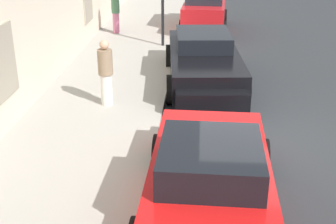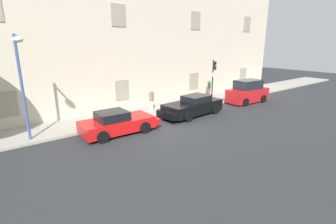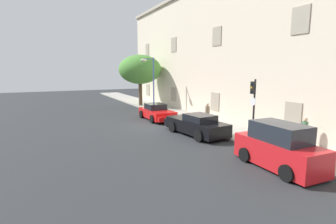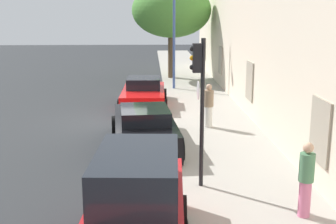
{
  "view_description": "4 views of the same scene",
  "coord_description": "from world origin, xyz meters",
  "px_view_note": "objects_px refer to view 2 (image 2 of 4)",
  "views": [
    {
      "loc": [
        -8.79,
        1.28,
        4.39
      ],
      "look_at": [
        -1.27,
        1.83,
        1.15
      ],
      "focal_mm": 49.44,
      "sensor_mm": 36.0,
      "label": 1
    },
    {
      "loc": [
        -8.5,
        -11.46,
        5.07
      ],
      "look_at": [
        0.85,
        0.72,
        0.76
      ],
      "focal_mm": 26.58,
      "sensor_mm": 36.0,
      "label": 2
    },
    {
      "loc": [
        17.07,
        -7.77,
        4.14
      ],
      "look_at": [
        -0.49,
        1.12,
        0.94
      ],
      "focal_mm": 27.12,
      "sensor_mm": 36.0,
      "label": 3
    },
    {
      "loc": [
        17.06,
        1.41,
        4.31
      ],
      "look_at": [
        2.0,
        2.0,
        0.84
      ],
      "focal_mm": 47.41,
      "sensor_mm": 36.0,
      "label": 4
    }
  ],
  "objects_px": {
    "street_lamp": "(20,69)",
    "pedestrian_admiring": "(151,100)",
    "sportscar_yellow_flank": "(191,107)",
    "pedestrian_strolling": "(209,88)",
    "sportscar_red_lead": "(120,123)",
    "traffic_light": "(214,74)",
    "hatchback_parked": "(248,92)"
  },
  "relations": [
    {
      "from": "sportscar_yellow_flank",
      "to": "traffic_light",
      "type": "bearing_deg",
      "value": 20.22
    },
    {
      "from": "hatchback_parked",
      "to": "traffic_light",
      "type": "xyz_separation_m",
      "value": [
        -2.93,
        1.37,
        1.68
      ]
    },
    {
      "from": "sportscar_red_lead",
      "to": "hatchback_parked",
      "type": "bearing_deg",
      "value": 0.38
    },
    {
      "from": "sportscar_yellow_flank",
      "to": "hatchback_parked",
      "type": "distance_m",
      "value": 6.62
    },
    {
      "from": "street_lamp",
      "to": "traffic_light",
      "type": "bearing_deg",
      "value": 1.23
    },
    {
      "from": "sportscar_yellow_flank",
      "to": "traffic_light",
      "type": "height_order",
      "value": "traffic_light"
    },
    {
      "from": "pedestrian_strolling",
      "to": "traffic_light",
      "type": "bearing_deg",
      "value": -130.45
    },
    {
      "from": "street_lamp",
      "to": "sportscar_red_lead",
      "type": "bearing_deg",
      "value": -14.67
    },
    {
      "from": "sportscar_red_lead",
      "to": "sportscar_yellow_flank",
      "type": "height_order",
      "value": "sportscar_yellow_flank"
    },
    {
      "from": "pedestrian_strolling",
      "to": "sportscar_yellow_flank",
      "type": "bearing_deg",
      "value": -147.99
    },
    {
      "from": "sportscar_red_lead",
      "to": "pedestrian_admiring",
      "type": "bearing_deg",
      "value": 32.24
    },
    {
      "from": "hatchback_parked",
      "to": "pedestrian_strolling",
      "type": "xyz_separation_m",
      "value": [
        -1.2,
        3.39,
        0.08
      ]
    },
    {
      "from": "sportscar_red_lead",
      "to": "street_lamp",
      "type": "distance_m",
      "value": 5.61
    },
    {
      "from": "hatchback_parked",
      "to": "street_lamp",
      "type": "bearing_deg",
      "value": 176.32
    },
    {
      "from": "sportscar_red_lead",
      "to": "street_lamp",
      "type": "relative_size",
      "value": 0.85
    },
    {
      "from": "street_lamp",
      "to": "pedestrian_admiring",
      "type": "xyz_separation_m",
      "value": [
        8.25,
        1.26,
        -2.9
      ]
    },
    {
      "from": "hatchback_parked",
      "to": "street_lamp",
      "type": "distance_m",
      "value": 17.0
    },
    {
      "from": "sportscar_red_lead",
      "to": "pedestrian_strolling",
      "type": "distance_m",
      "value": 11.63
    },
    {
      "from": "sportscar_yellow_flank",
      "to": "pedestrian_strolling",
      "type": "height_order",
      "value": "pedestrian_strolling"
    },
    {
      "from": "hatchback_parked",
      "to": "pedestrian_strolling",
      "type": "height_order",
      "value": "hatchback_parked"
    },
    {
      "from": "traffic_light",
      "to": "street_lamp",
      "type": "xyz_separation_m",
      "value": [
        -13.78,
        -0.3,
        1.28
      ]
    },
    {
      "from": "traffic_light",
      "to": "pedestrian_admiring",
      "type": "distance_m",
      "value": 5.84
    },
    {
      "from": "traffic_light",
      "to": "pedestrian_strolling",
      "type": "distance_m",
      "value": 3.1
    },
    {
      "from": "hatchback_parked",
      "to": "street_lamp",
      "type": "xyz_separation_m",
      "value": [
        -16.71,
        1.07,
        2.96
      ]
    },
    {
      "from": "sportscar_red_lead",
      "to": "pedestrian_strolling",
      "type": "height_order",
      "value": "pedestrian_strolling"
    },
    {
      "from": "pedestrian_admiring",
      "to": "sportscar_red_lead",
      "type": "bearing_deg",
      "value": -147.76
    },
    {
      "from": "traffic_light",
      "to": "sportscar_red_lead",
      "type": "bearing_deg",
      "value": -171.18
    },
    {
      "from": "sportscar_yellow_flank",
      "to": "street_lamp",
      "type": "height_order",
      "value": "street_lamp"
    },
    {
      "from": "street_lamp",
      "to": "pedestrian_strolling",
      "type": "bearing_deg",
      "value": 8.51
    },
    {
      "from": "sportscar_yellow_flank",
      "to": "street_lamp",
      "type": "xyz_separation_m",
      "value": [
        -10.1,
        1.06,
        3.22
      ]
    },
    {
      "from": "sportscar_yellow_flank",
      "to": "pedestrian_admiring",
      "type": "distance_m",
      "value": 2.98
    },
    {
      "from": "street_lamp",
      "to": "pedestrian_admiring",
      "type": "height_order",
      "value": "street_lamp"
    }
  ]
}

